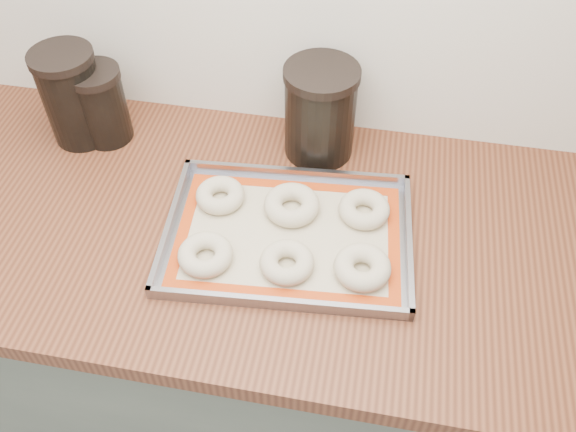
% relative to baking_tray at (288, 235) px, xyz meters
% --- Properties ---
extents(cabinet, '(3.00, 0.65, 0.86)m').
position_rel_baking_tray_xyz_m(cabinet, '(-0.18, 0.02, -0.48)').
color(cabinet, '#5F695C').
rests_on(cabinet, floor).
extents(countertop, '(3.06, 0.68, 0.04)m').
position_rel_baking_tray_xyz_m(countertop, '(-0.18, 0.02, -0.03)').
color(countertop, brown).
rests_on(countertop, cabinet).
extents(baking_tray, '(0.49, 0.37, 0.03)m').
position_rel_baking_tray_xyz_m(baking_tray, '(0.00, 0.00, 0.00)').
color(baking_tray, gray).
rests_on(baking_tray, countertop).
extents(baking_mat, '(0.44, 0.32, 0.00)m').
position_rel_baking_tray_xyz_m(baking_mat, '(0.00, 0.00, -0.00)').
color(baking_mat, '#C6B793').
rests_on(baking_mat, baking_tray).
extents(bagel_front_left, '(0.11, 0.11, 0.03)m').
position_rel_baking_tray_xyz_m(bagel_front_left, '(-0.14, -0.09, 0.01)').
color(bagel_front_left, beige).
rests_on(bagel_front_left, baking_mat).
extents(bagel_front_mid, '(0.13, 0.13, 0.03)m').
position_rel_baking_tray_xyz_m(bagel_front_mid, '(0.01, -0.08, 0.01)').
color(bagel_front_mid, beige).
rests_on(bagel_front_mid, baking_mat).
extents(bagel_front_right, '(0.13, 0.13, 0.04)m').
position_rel_baking_tray_xyz_m(bagel_front_right, '(0.15, -0.06, 0.02)').
color(bagel_front_right, beige).
rests_on(bagel_front_right, baking_mat).
extents(bagel_back_left, '(0.11, 0.11, 0.03)m').
position_rel_baking_tray_xyz_m(bagel_back_left, '(-0.15, 0.06, 0.01)').
color(bagel_back_left, beige).
rests_on(bagel_back_left, baking_mat).
extents(bagel_back_mid, '(0.11, 0.11, 0.04)m').
position_rel_baking_tray_xyz_m(bagel_back_mid, '(-0.00, 0.06, 0.02)').
color(bagel_back_mid, beige).
rests_on(bagel_back_mid, baking_mat).
extents(bagel_back_right, '(0.12, 0.12, 0.03)m').
position_rel_baking_tray_xyz_m(bagel_back_right, '(0.13, 0.08, 0.01)').
color(bagel_back_right, beige).
rests_on(bagel_back_right, baking_mat).
extents(canister_left, '(0.13, 0.13, 0.21)m').
position_rel_baking_tray_xyz_m(canister_left, '(-0.50, 0.21, 0.10)').
color(canister_left, black).
rests_on(canister_left, countertop).
extents(canister_mid, '(0.11, 0.11, 0.17)m').
position_rel_baking_tray_xyz_m(canister_mid, '(-0.44, 0.22, 0.08)').
color(canister_mid, black).
rests_on(canister_mid, countertop).
extents(canister_right, '(0.15, 0.15, 0.20)m').
position_rel_baking_tray_xyz_m(canister_right, '(0.02, 0.26, 0.10)').
color(canister_right, black).
rests_on(canister_right, countertop).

